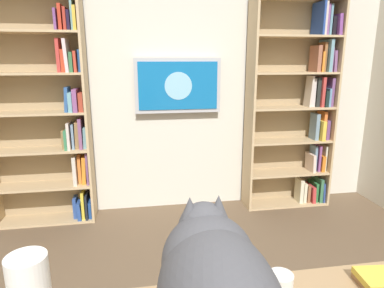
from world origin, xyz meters
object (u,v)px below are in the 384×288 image
Objects in this scene: coffee_mug at (280,288)px; desk_book_stack at (383,281)px; bookshelf_left at (300,107)px; wall_mounted_tv at (178,86)px; bookshelf_right at (49,114)px.

coffee_mug is 0.37m from desk_book_stack.
bookshelf_left is 2.49× the size of wall_mounted_tv.
wall_mounted_tv reaches higher than coffee_mug.
coffee_mug is at bearing 117.07° from bookshelf_right.
coffee_mug is at bearing 1.18° from desk_book_stack.
desk_book_stack is at bearing 69.81° from bookshelf_left.
bookshelf_right is at bearing 3.82° from wall_mounted_tv.
bookshelf_left is at bearing -117.60° from coffee_mug.
coffee_mug is at bearing 62.40° from bookshelf_left.
bookshelf_left is at bearing 179.92° from bookshelf_right.
bookshelf_right is at bearing -56.20° from desk_book_stack.
bookshelf_right is at bearing -0.08° from bookshelf_left.
bookshelf_right is 2.86m from desk_book_stack.
bookshelf_left is at bearing 176.16° from wall_mounted_tv.
bookshelf_right is 21.99× the size of coffee_mug.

